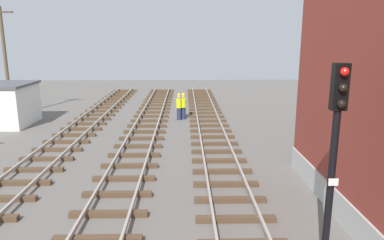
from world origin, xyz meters
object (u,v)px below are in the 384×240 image
signal_mast (335,141)px  track_worker_foreground (183,106)px  control_hut (8,104)px  utility_pole_far (5,60)px  track_worker_distant (179,107)px  parked_car_green (3,95)px

signal_mast → track_worker_foreground: 17.01m
control_hut → track_worker_foreground: bearing=7.4°
signal_mast → track_worker_foreground: (-3.71, 16.45, -2.24)m
signal_mast → utility_pole_far: bearing=132.7°
track_worker_distant → signal_mast: bearing=-76.1°
utility_pole_far → track_worker_distant: utility_pole_far is taller
utility_pole_far → parked_car_green: bearing=121.9°
control_hut → utility_pole_far: utility_pole_far is taller
signal_mast → control_hut: bearing=135.5°
track_worker_distant → track_worker_foreground: bearing=31.2°
signal_mast → track_worker_distant: 16.90m
parked_car_green → utility_pole_far: utility_pole_far is taller
signal_mast → track_worker_foreground: bearing=102.7°
signal_mast → control_hut: signal_mast is taller
signal_mast → utility_pole_far: utility_pole_far is taller
track_worker_foreground → control_hut: bearing=-172.6°
utility_pole_far → track_worker_foreground: utility_pole_far is taller
parked_car_green → track_worker_foreground: bearing=-20.5°
control_hut → signal_mast: bearing=-44.5°
track_worker_foreground → track_worker_distant: 0.36m
signal_mast → track_worker_distant: (-4.02, 16.26, -2.24)m
signal_mast → control_hut: (-15.19, 14.95, -1.78)m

